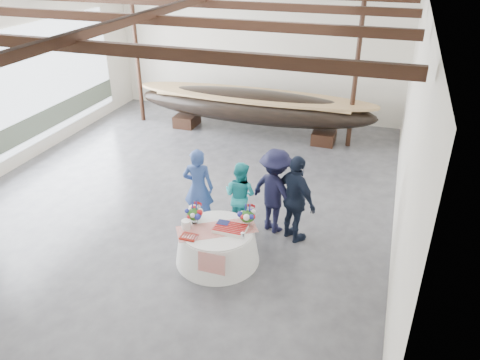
% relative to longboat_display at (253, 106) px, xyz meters
% --- Properties ---
extents(floor, '(10.00, 12.00, 0.01)m').
position_rel_longboat_display_xyz_m(floor, '(-0.46, -4.09, -0.92)').
color(floor, '#3D3D42').
rests_on(floor, ground).
extents(wall_back, '(10.00, 0.02, 4.50)m').
position_rel_longboat_display_xyz_m(wall_back, '(-0.46, 1.91, 1.33)').
color(wall_back, silver).
rests_on(wall_back, ground).
extents(wall_left, '(0.02, 12.00, 4.50)m').
position_rel_longboat_display_xyz_m(wall_left, '(-5.46, -4.09, 1.33)').
color(wall_left, silver).
rests_on(wall_left, ground).
extents(wall_right, '(0.02, 12.00, 4.50)m').
position_rel_longboat_display_xyz_m(wall_right, '(4.54, -4.09, 1.33)').
color(wall_right, silver).
rests_on(wall_right, ground).
extents(ceiling, '(10.00, 12.00, 0.01)m').
position_rel_longboat_display_xyz_m(ceiling, '(-0.46, -4.09, 3.58)').
color(ceiling, white).
rests_on(ceiling, wall_back).
extents(pavilion_structure, '(9.80, 11.76, 4.50)m').
position_rel_longboat_display_xyz_m(pavilion_structure, '(-0.46, -3.37, 3.08)').
color(pavilion_structure, black).
rests_on(pavilion_structure, ground).
extents(open_bay, '(0.03, 7.00, 3.20)m').
position_rel_longboat_display_xyz_m(open_bay, '(-5.41, -3.09, 0.91)').
color(open_bay, silver).
rests_on(open_bay, ground).
extents(longboat_display, '(7.68, 1.54, 1.44)m').
position_rel_longboat_display_xyz_m(longboat_display, '(0.00, 0.00, 0.00)').
color(longboat_display, black).
rests_on(longboat_display, ground).
extents(banquet_table, '(1.64, 1.64, 0.71)m').
position_rel_longboat_display_xyz_m(banquet_table, '(1.29, -6.54, -0.57)').
color(banquet_table, silver).
rests_on(banquet_table, ground).
extents(tabletop_items, '(1.58, 1.27, 0.40)m').
position_rel_longboat_display_xyz_m(tabletop_items, '(1.26, -6.40, -0.06)').
color(tabletop_items, red).
rests_on(tabletop_items, banquet_table).
extents(guest_woman_blue, '(0.72, 0.54, 1.81)m').
position_rel_longboat_display_xyz_m(guest_woman_blue, '(0.45, -5.45, -0.02)').
color(guest_woman_blue, navy).
rests_on(guest_woman_blue, ground).
extents(guest_woman_teal, '(0.87, 0.75, 1.53)m').
position_rel_longboat_display_xyz_m(guest_woman_teal, '(1.33, -5.24, -0.15)').
color(guest_woman_teal, teal).
rests_on(guest_woman_teal, ground).
extents(guest_man_left, '(1.40, 1.17, 1.88)m').
position_rel_longboat_display_xyz_m(guest_man_left, '(2.07, -5.14, 0.02)').
color(guest_man_left, black).
rests_on(guest_man_left, ground).
extents(guest_man_right, '(1.17, 1.05, 1.90)m').
position_rel_longboat_display_xyz_m(guest_man_right, '(2.55, -5.36, 0.03)').
color(guest_man_right, black).
rests_on(guest_man_right, ground).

